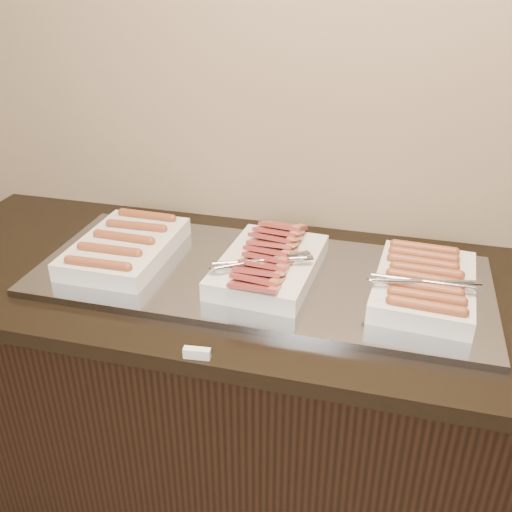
% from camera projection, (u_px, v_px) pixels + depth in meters
% --- Properties ---
extents(counter, '(2.06, 0.76, 0.90)m').
position_uv_depth(counter, '(261.00, 406.00, 1.74)').
color(counter, black).
rests_on(counter, ground).
extents(warming_tray, '(1.20, 0.50, 0.02)m').
position_uv_depth(warming_tray, '(260.00, 276.00, 1.53)').
color(warming_tray, '#969AA4').
rests_on(warming_tray, counter).
extents(dish_left, '(0.25, 0.37, 0.07)m').
position_uv_depth(dish_left, '(125.00, 247.00, 1.60)').
color(dish_left, silver).
rests_on(dish_left, warming_tray).
extents(dish_center, '(0.27, 0.39, 0.10)m').
position_uv_depth(dish_center, '(268.00, 263.00, 1.50)').
color(dish_center, silver).
rests_on(dish_center, warming_tray).
extents(dish_right, '(0.27, 0.37, 0.08)m').
position_uv_depth(dish_right, '(424.00, 284.00, 1.41)').
color(dish_right, silver).
rests_on(dish_right, warming_tray).
extents(label_holder, '(0.06, 0.02, 0.02)m').
position_uv_depth(label_holder, '(197.00, 353.00, 1.23)').
color(label_holder, silver).
rests_on(label_holder, counter).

